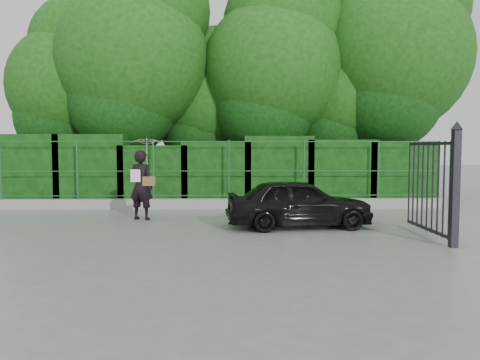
{
  "coord_description": "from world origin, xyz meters",
  "views": [
    {
      "loc": [
        0.38,
        -9.76,
        1.87
      ],
      "look_at": [
        0.66,
        1.3,
        1.1
      ],
      "focal_mm": 35.0,
      "sensor_mm": 36.0,
      "label": 1
    }
  ],
  "objects": [
    {
      "name": "fence",
      "position": [
        0.22,
        4.5,
        1.2
      ],
      "size": [
        14.13,
        0.06,
        1.8
      ],
      "color": "#22582D",
      "rests_on": "kerb"
    },
    {
      "name": "gate",
      "position": [
        4.6,
        -0.72,
        1.19
      ],
      "size": [
        0.22,
        2.33,
        2.36
      ],
      "color": "black",
      "rests_on": "ground"
    },
    {
      "name": "ground",
      "position": [
        0.0,
        0.0,
        0.0
      ],
      "size": [
        80.0,
        80.0,
        0.0
      ],
      "primitive_type": "plane",
      "color": "gray"
    },
    {
      "name": "car",
      "position": [
        2.03,
        1.08,
        0.58
      ],
      "size": [
        3.5,
        1.69,
        1.15
      ],
      "primitive_type": "imported",
      "rotation": [
        0.0,
        0.0,
        1.67
      ],
      "color": "black",
      "rests_on": "ground"
    },
    {
      "name": "woman",
      "position": [
        -1.79,
        2.38,
        1.37
      ],
      "size": [
        0.98,
        0.91,
        2.14
      ],
      "color": "black",
      "rests_on": "ground"
    },
    {
      "name": "hedge",
      "position": [
        -0.09,
        5.5,
        1.07
      ],
      "size": [
        14.2,
        1.2,
        2.29
      ],
      "color": "black",
      "rests_on": "ground"
    },
    {
      "name": "trees",
      "position": [
        1.14,
        7.74,
        4.62
      ],
      "size": [
        17.1,
        6.15,
        8.08
      ],
      "color": "black",
      "rests_on": "ground"
    },
    {
      "name": "kerb",
      "position": [
        0.0,
        4.5,
        0.15
      ],
      "size": [
        14.0,
        0.25,
        0.3
      ],
      "primitive_type": "cube",
      "color": "#9E9E99",
      "rests_on": "ground"
    }
  ]
}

